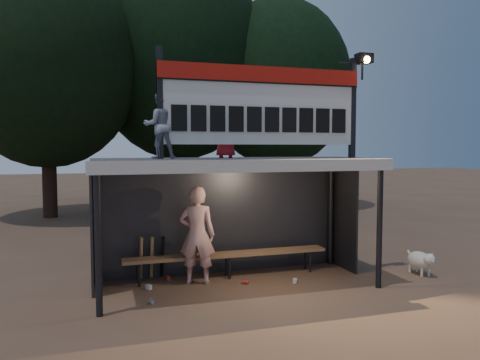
% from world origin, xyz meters
% --- Properties ---
extents(ground, '(80.00, 80.00, 0.00)m').
position_xyz_m(ground, '(0.00, 0.00, 0.00)').
color(ground, brown).
rests_on(ground, ground).
extents(player, '(0.77, 0.63, 1.81)m').
position_xyz_m(player, '(-0.65, 0.34, 0.91)').
color(player, white).
rests_on(player, ground).
extents(child_a, '(0.56, 0.43, 1.13)m').
position_xyz_m(child_a, '(-1.34, 0.08, 2.89)').
color(child_a, gray).
rests_on(child_a, dugout_shelter).
extents(child_b, '(0.50, 0.38, 0.93)m').
position_xyz_m(child_b, '(-0.13, 0.24, 2.79)').
color(child_b, maroon).
rests_on(child_b, dugout_shelter).
extents(dugout_shelter, '(5.10, 2.08, 2.32)m').
position_xyz_m(dugout_shelter, '(0.00, 0.24, 1.85)').
color(dugout_shelter, '#39383B').
rests_on(dugout_shelter, ground).
extents(scoreboard_assembly, '(4.10, 0.27, 1.99)m').
position_xyz_m(scoreboard_assembly, '(0.56, -0.01, 3.32)').
color(scoreboard_assembly, black).
rests_on(scoreboard_assembly, dugout_shelter).
extents(bench, '(4.00, 0.35, 0.48)m').
position_xyz_m(bench, '(0.00, 0.55, 0.43)').
color(bench, olive).
rests_on(bench, ground).
extents(tree_left, '(6.46, 6.46, 9.27)m').
position_xyz_m(tree_left, '(-4.00, 10.00, 5.51)').
color(tree_left, black).
rests_on(tree_left, ground).
extents(tree_mid, '(7.22, 7.22, 10.36)m').
position_xyz_m(tree_mid, '(1.00, 11.50, 6.17)').
color(tree_mid, '#2F2215').
rests_on(tree_mid, ground).
extents(tree_right, '(6.08, 6.08, 8.72)m').
position_xyz_m(tree_right, '(5.00, 10.50, 5.19)').
color(tree_right, black).
rests_on(tree_right, ground).
extents(dog, '(0.36, 0.81, 0.49)m').
position_xyz_m(dog, '(3.71, -0.39, 0.28)').
color(dog, beige).
rests_on(dog, ground).
extents(bats, '(0.47, 0.32, 0.84)m').
position_xyz_m(bats, '(-1.43, 0.82, 0.43)').
color(bats, olive).
rests_on(bats, ground).
extents(litter, '(2.78, 1.40, 0.08)m').
position_xyz_m(litter, '(-0.60, 0.05, 0.04)').
color(litter, '#AA281D').
rests_on(litter, ground).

